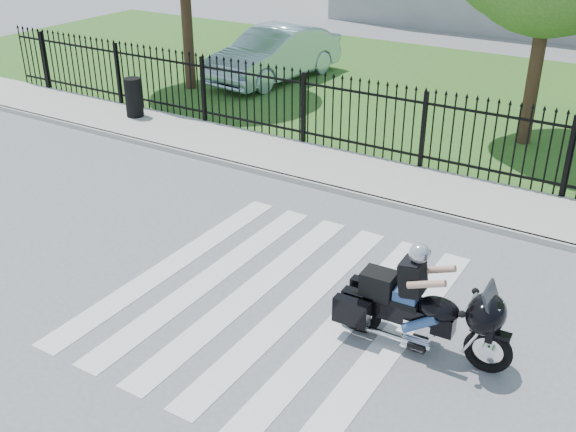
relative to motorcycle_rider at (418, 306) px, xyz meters
The scene contains 9 objects.
ground 2.39m from the motorcycle_rider, behind, with size 120.00×120.00×0.00m, color slate.
crosswalk 2.39m from the motorcycle_rider, behind, with size 5.00×5.50×0.01m, color silver, non-canonical shape.
sidewalk 5.52m from the motorcycle_rider, 114.76° to the left, with size 40.00×2.00×0.12m, color #ADAAA3.
curb 4.64m from the motorcycle_rider, 119.98° to the left, with size 40.00×0.12×0.12m, color #ADAAA3.
grass_strip 12.22m from the motorcycle_rider, 100.86° to the left, with size 40.00×12.00×0.02m, color #305F20.
iron_fence 6.41m from the motorcycle_rider, 111.01° to the left, with size 26.00×0.04×1.80m.
motorcycle_rider is the anchor object (origin of this frame).
parked_car 14.00m from the motorcycle_rider, 130.58° to the left, with size 1.74×4.99×1.64m, color silver.
litter_bin 11.41m from the motorcycle_rider, 152.38° to the left, with size 0.46×0.46×1.03m, color black.
Camera 1 is at (4.77, -7.29, 5.79)m, focal length 42.00 mm.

